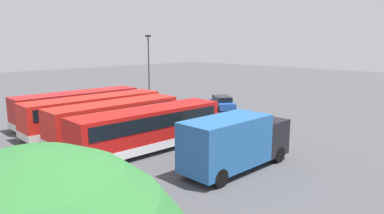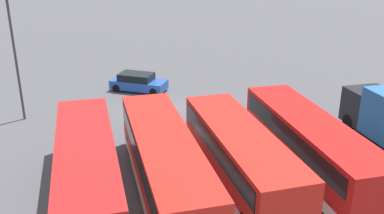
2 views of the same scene
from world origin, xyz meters
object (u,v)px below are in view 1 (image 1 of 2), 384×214
(bus_single_deck_third, at_px, (95,112))
(car_hatchback_silver, at_px, (222,103))
(bus_single_deck_near_end, at_px, (149,128))
(bus_single_deck_fourth, at_px, (78,106))
(bus_single_deck_second, at_px, (115,120))
(lamp_post_tall, at_px, (149,64))
(box_truck_blue, at_px, (235,141))

(bus_single_deck_third, distance_m, car_hatchback_silver, 15.30)
(bus_single_deck_near_end, bearing_deg, bus_single_deck_fourth, -2.66)
(car_hatchback_silver, bearing_deg, bus_single_deck_second, 98.75)
(bus_single_deck_near_end, bearing_deg, lamp_post_tall, -38.60)
(bus_single_deck_second, bearing_deg, bus_single_deck_fourth, -5.65)
(bus_single_deck_third, distance_m, bus_single_deck_fourth, 3.51)
(bus_single_deck_second, relative_size, bus_single_deck_fourth, 0.91)
(box_truck_blue, height_order, lamp_post_tall, lamp_post_tall)
(bus_single_deck_fourth, height_order, lamp_post_tall, lamp_post_tall)
(box_truck_blue, bearing_deg, bus_single_deck_third, 4.50)
(box_truck_blue, bearing_deg, bus_single_deck_second, 7.99)
(box_truck_blue, xyz_separation_m, car_hatchback_silver, (12.67, -14.13, -1.01))
(bus_single_deck_near_end, distance_m, bus_single_deck_fourth, 10.94)
(bus_single_deck_second, height_order, bus_single_deck_third, same)
(bus_single_deck_fourth, xyz_separation_m, box_truck_blue, (-17.33, -0.74, 0.08))
(car_hatchback_silver, bearing_deg, bus_single_deck_third, 85.58)
(bus_single_deck_third, bearing_deg, lamp_post_tall, -58.09)
(bus_single_deck_near_end, height_order, bus_single_deck_fourth, same)
(bus_single_deck_near_end, xyz_separation_m, lamp_post_tall, (14.59, -11.65, 3.16))
(bus_single_deck_near_end, xyz_separation_m, box_truck_blue, (-6.40, -1.25, 0.08))
(bus_single_deck_near_end, distance_m, box_truck_blue, 6.52)
(car_hatchback_silver, bearing_deg, box_truck_blue, 131.87)
(bus_single_deck_second, height_order, bus_single_deck_fourth, same)
(bus_single_deck_third, xyz_separation_m, lamp_post_tall, (7.15, -11.49, 3.16))
(bus_single_deck_near_end, bearing_deg, bus_single_deck_second, 2.82)
(bus_single_deck_near_end, height_order, car_hatchback_silver, bus_single_deck_near_end)
(bus_single_deck_fourth, bearing_deg, bus_single_deck_third, 174.32)
(bus_single_deck_third, height_order, lamp_post_tall, lamp_post_tall)
(bus_single_deck_fourth, bearing_deg, lamp_post_tall, -71.82)
(bus_single_deck_second, bearing_deg, bus_single_deck_third, -5.62)
(bus_single_deck_fourth, bearing_deg, car_hatchback_silver, -107.43)
(lamp_post_tall, bearing_deg, bus_single_deck_near_end, 141.40)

